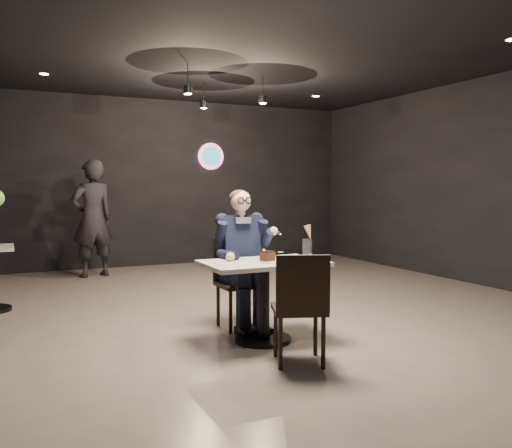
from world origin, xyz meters
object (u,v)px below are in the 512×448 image
seated_man (240,257)px  passerby (92,218)px  sundae_glass (307,249)px  main_table (263,301)px  chair_near (299,307)px  chair_far (240,283)px

seated_man → passerby: 3.96m
sundae_glass → passerby: (-1.31, 4.47, 0.08)m
main_table → seated_man: (0.00, 0.55, 0.34)m
main_table → passerby: bearing=101.4°
seated_man → sundae_glass: 0.76m
passerby → chair_near: bearing=84.1°
seated_man → main_table: bearing=-90.0°
chair_far → passerby: bearing=103.0°
main_table → chair_far: size_ratio=1.20×
chair_near → main_table: bearing=110.8°
main_table → sundae_glass: sundae_glass is taller
main_table → chair_near: chair_near is taller
main_table → passerby: passerby is taller
chair_far → chair_near: bearing=-90.0°
seated_man → sundae_glass: seated_man is taller
sundae_glass → passerby: bearing=106.3°
sundae_glass → passerby: size_ratio=0.11×
main_table → seated_man: bearing=90.0°
chair_near → passerby: size_ratio=0.49×
main_table → chair_near: (0.00, -0.67, 0.09)m
chair_far → seated_man: (0.00, 0.00, 0.26)m
sundae_glass → chair_near: bearing=-125.5°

